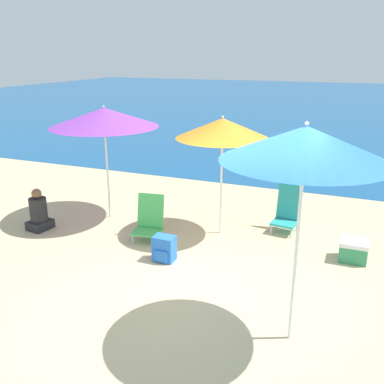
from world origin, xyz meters
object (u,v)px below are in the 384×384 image
Objects in this scene: cooler_box at (353,250)px; beach_chair_green at (149,219)px; beach_umbrella_blue at (305,144)px; beach_chair_teal at (287,210)px; person_seated_near at (39,213)px; beach_umbrella_orange at (222,128)px; backpack_blue at (164,249)px; beach_umbrella_purple at (104,117)px.

beach_chair_green is at bearing -172.33° from cooler_box.
beach_umbrella_blue is 3.76m from beach_chair_green.
beach_chair_teal reaches higher than person_seated_near.
beach_umbrella_blue is 3.11m from cooler_box.
beach_umbrella_orange reaches higher than beach_chair_teal.
beach_chair_green is 0.89m from backpack_blue.
beach_umbrella_blue is at bearing -41.47° from beach_chair_green.
beach_umbrella_blue is at bearing -56.61° from beach_umbrella_orange.
beach_chair_teal is at bearing 51.27° from backpack_blue.
beach_chair_teal reaches higher than backpack_blue.
beach_umbrella_purple is 4.80m from cooler_box.
cooler_box is (2.69, 1.09, -0.03)m from backpack_blue.
beach_umbrella_orange is 1.91m from beach_chair_teal.
beach_umbrella_orange reaches higher than backpack_blue.
beach_umbrella_purple is 5.38× the size of backpack_blue.
beach_umbrella_blue is (1.65, -2.51, 0.35)m from beach_umbrella_orange.
backpack_blue is (2.62, -0.27, -0.11)m from person_seated_near.
beach_umbrella_orange is 2.70× the size of beach_chair_green.
cooler_box is at bearing 75.81° from beach_umbrella_blue.
beach_chair_teal is at bearing 28.08° from beach_umbrella_orange.
beach_umbrella_orange is 2.19m from backpack_blue.
beach_chair_teal is 1.09× the size of beach_chair_green.
beach_umbrella_orange is 5.19× the size of backpack_blue.
beach_chair_green is 1.00× the size of person_seated_near.
beach_chair_green is 1.92× the size of backpack_blue.
beach_umbrella_purple reaches higher than person_seated_near.
beach_umbrella_orange is 2.23m from beach_umbrella_purple.
beach_chair_teal is at bearing 11.07° from beach_umbrella_purple.
beach_chair_teal is 1.99× the size of cooler_box.
beach_umbrella_purple is at bearing -161.56° from beach_chair_teal.
beach_umbrella_purple is at bearing 57.03° from person_seated_near.
beach_umbrella_blue is 3.17× the size of person_seated_near.
beach_umbrella_blue is (3.88, -2.43, 0.28)m from beach_umbrella_purple.
cooler_box is (2.23, -0.24, -1.70)m from beach_umbrella_orange.
beach_chair_green is 1.83× the size of cooler_box.
beach_umbrella_blue is at bearing -8.86° from person_seated_near.
beach_umbrella_orange is at bearing 25.42° from beach_chair_green.
beach_umbrella_blue reaches higher than cooler_box.
beach_chair_green is at bearing 18.69° from person_seated_near.
beach_umbrella_purple is 4.59m from beach_umbrella_blue.
beach_umbrella_orange is at bearing 123.39° from beach_umbrella_blue.
backpack_blue is at bearing -55.31° from beach_chair_green.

